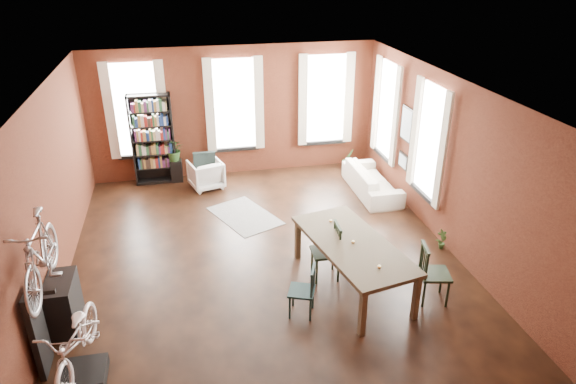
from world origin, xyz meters
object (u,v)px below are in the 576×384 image
object	(u,v)px
plant_stand	(177,171)
dining_chair_b	(325,252)
dining_table	(352,264)
bicycle_floor	(71,317)
dining_chair_c	(435,274)
dining_chair_a	(302,291)
console_table	(63,303)
cream_sofa	(372,177)
bike_trainer	(84,375)
white_armchair	(206,173)
bookshelf	(153,140)
dining_chair_d	(368,247)

from	to	relation	value
plant_stand	dining_chair_b	bearing A→B (deg)	-62.72
dining_table	bicycle_floor	world-z (taller)	bicycle_floor
dining_table	plant_stand	distance (m)	5.81
dining_table	dining_chair_c	xyz separation A→B (m)	(1.17, -0.65, 0.08)
dining_chair_c	bicycle_floor	size ratio (longest dim) A/B	0.58
dining_chair_a	console_table	bearing A→B (deg)	-75.89
console_table	dining_chair_a	bearing A→B (deg)	-7.72
cream_sofa	bike_trainer	distance (m)	7.50
console_table	bicycle_floor	xyz separation A→B (m)	(0.41, -1.19, 0.63)
white_armchair	console_table	distance (m)	5.22
dining_chair_c	bookshelf	world-z (taller)	bookshelf
bike_trainer	bicycle_floor	size ratio (longest dim) A/B	0.33
dining_chair_b	plant_stand	bearing A→B (deg)	-150.24
dining_chair_d	cream_sofa	xyz separation A→B (m)	(1.18, 2.93, -0.00)
white_armchair	bicycle_floor	xyz separation A→B (m)	(-2.04, -5.80, 0.66)
dining_chair_a	bicycle_floor	bearing A→B (deg)	-55.56
dining_chair_c	bike_trainer	bearing A→B (deg)	109.11
dining_chair_c	bike_trainer	distance (m)	5.38
dining_chair_a	bike_trainer	bearing A→B (deg)	-54.98
dining_chair_b	console_table	world-z (taller)	dining_chair_b
dining_chair_a	dining_chair_b	xyz separation A→B (m)	(0.63, 0.89, 0.08)
plant_stand	dining_chair_a	bearing A→B (deg)	-72.16
dining_chair_d	bicycle_floor	bearing A→B (deg)	90.33
dining_table	bookshelf	distance (m)	6.14
dining_chair_a	dining_chair_d	world-z (taller)	dining_chair_a
white_armchair	bicycle_floor	distance (m)	6.18
dining_chair_a	console_table	size ratio (longest dim) A/B	1.07
dining_chair_d	console_table	bearing A→B (deg)	75.99
dining_table	white_armchair	distance (m)	5.02
dining_chair_a	dining_table	bearing A→B (deg)	140.40
dining_chair_c	plant_stand	size ratio (longest dim) A/B	1.84
bicycle_floor	dining_chair_a	bearing A→B (deg)	19.65
dining_chair_d	bookshelf	bearing A→B (deg)	18.76
white_armchair	plant_stand	distance (m)	0.88
cream_sofa	dining_chair_c	bearing A→B (deg)	173.25
white_armchair	plant_stand	bearing A→B (deg)	-54.12
dining_chair_b	dining_table	bearing A→B (deg)	48.71
dining_chair_a	bike_trainer	distance (m)	3.26
dining_chair_c	cream_sofa	size ratio (longest dim) A/B	0.49
bicycle_floor	dining_chair_c	bearing A→B (deg)	13.45
white_armchair	console_table	bearing A→B (deg)	46.32
dining_table	dining_chair_a	bearing A→B (deg)	-162.73
bookshelf	dining_chair_a	bearing A→B (deg)	-68.02
dining_chair_c	dining_chair_d	distance (m)	1.35
dining_chair_c	plant_stand	world-z (taller)	dining_chair_c
dining_chair_b	dining_chair_c	bearing A→B (deg)	59.46
white_armchair	bicycle_floor	size ratio (longest dim) A/B	0.43
dining_chair_b	dining_chair_a	bearing A→B (deg)	-32.95
plant_stand	dining_chair_c	bearing A→B (deg)	-55.25
console_table	bicycle_floor	distance (m)	1.41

